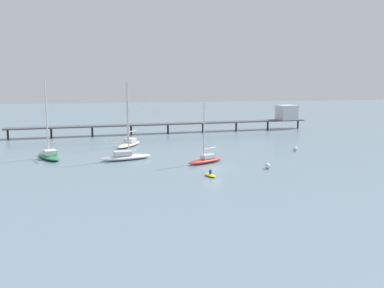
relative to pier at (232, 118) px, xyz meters
name	(u,v)px	position (x,y,z in m)	size (l,w,h in m)	color
ground_plane	(214,168)	(-18.09, -46.90, -3.53)	(400.00, 400.00, 0.00)	slate
pier	(232,118)	(0.00, 0.00, 0.00)	(79.62, 10.60, 6.69)	#4C4C51
sailboat_white	(126,156)	(-31.12, -36.69, -2.78)	(9.30, 4.93, 13.42)	white
sailboat_red	(206,159)	(-18.24, -42.49, -2.86)	(7.23, 4.97, 10.09)	red
sailboat_cream	(129,143)	(-29.57, -21.53, -2.81)	(6.81, 9.38, 13.11)	beige
sailboat_green	(49,154)	(-44.34, -32.36, -2.80)	(5.84, 9.63, 13.96)	#287F4C
dinghy_yellow	(210,175)	(-20.00, -52.03, -3.32)	(1.61, 2.74, 1.14)	yellow
mooring_buoy_far	(295,149)	(1.88, -34.55, -3.11)	(0.84, 0.84, 0.84)	silver
mooring_buoy_near	(268,166)	(-9.89, -48.94, -3.09)	(0.88, 0.88, 0.88)	silver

